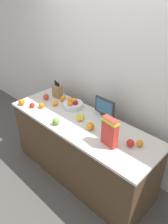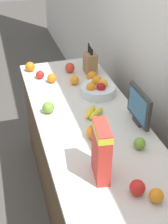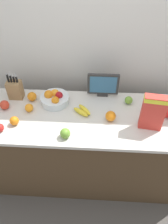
{
  "view_description": "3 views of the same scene",
  "coord_description": "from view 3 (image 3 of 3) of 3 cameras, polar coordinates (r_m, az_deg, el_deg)",
  "views": [
    {
      "loc": [
        1.53,
        -1.52,
        2.32
      ],
      "look_at": [
        0.03,
        0.02,
        1.0
      ],
      "focal_mm": 35.0,
      "sensor_mm": 36.0,
      "label": 1
    },
    {
      "loc": [
        1.62,
        -0.52,
        2.04
      ],
      "look_at": [
        0.04,
        -0.05,
        0.96
      ],
      "focal_mm": 50.0,
      "sensor_mm": 36.0,
      "label": 2
    },
    {
      "loc": [
        0.05,
        -1.35,
        2.17
      ],
      "look_at": [
        -0.03,
        -0.04,
        0.95
      ],
      "focal_mm": 35.0,
      "sensor_mm": 36.0,
      "label": 3
    }
  ],
  "objects": [
    {
      "name": "ground_plane",
      "position": [
        2.55,
        0.72,
        -15.16
      ],
      "size": [
        14.0,
        14.0,
        0.0
      ],
      "primitive_type": "plane",
      "color": "#514C47"
    },
    {
      "name": "wall_back",
      "position": [
        2.1,
        1.83,
        18.48
      ],
      "size": [
        9.0,
        0.06,
        2.6
      ],
      "color": "silver",
      "rests_on": "ground_plane"
    },
    {
      "name": "counter",
      "position": [
        2.2,
        0.82,
        -9.16
      ],
      "size": [
        1.98,
        0.69,
        0.86
      ],
      "color": "#4C3823",
      "rests_on": "ground_plane"
    },
    {
      "name": "knife_block",
      "position": [
        2.11,
        -17.57,
        5.65
      ],
      "size": [
        0.13,
        0.09,
        0.28
      ],
      "color": "#937047",
      "rests_on": "counter"
    },
    {
      "name": "small_monitor",
      "position": [
        2.01,
        5.0,
        7.11
      ],
      "size": [
        0.29,
        0.03,
        0.24
      ],
      "color": "#2D2D2D",
      "rests_on": "counter"
    },
    {
      "name": "cereal_box",
      "position": [
        1.75,
        17.64,
        0.15
      ],
      "size": [
        0.19,
        0.09,
        0.31
      ],
      "rotation": [
        0.0,
        0.0,
        -0.14
      ],
      "color": "red",
      "rests_on": "counter"
    },
    {
      "name": "fruit_bowl",
      "position": [
        2.0,
        -7.7,
        3.54
      ],
      "size": [
        0.26,
        0.26,
        0.12
      ],
      "color": "silver",
      "rests_on": "counter"
    },
    {
      "name": "banana_bunch",
      "position": [
        1.89,
        -0.35,
        0.32
      ],
      "size": [
        0.17,
        0.17,
        0.04
      ],
      "rotation": [
        0.0,
        0.0,
        2.36
      ],
      "color": "yellow",
      "rests_on": "counter"
    },
    {
      "name": "apple_front",
      "position": [
        1.86,
        -21.19,
        -3.85
      ],
      "size": [
        0.07,
        0.07,
        0.07
      ],
      "primitive_type": "sphere",
      "color": "red",
      "rests_on": "counter"
    },
    {
      "name": "apple_rightmost",
      "position": [
        1.69,
        -4.94,
        -5.57
      ],
      "size": [
        0.08,
        0.08,
        0.08
      ],
      "primitive_type": "sphere",
      "color": "#6B9E33",
      "rests_on": "counter"
    },
    {
      "name": "apple_leftmost",
      "position": [
        2.02,
        11.58,
        3.04
      ],
      "size": [
        0.07,
        0.07,
        0.07
      ],
      "primitive_type": "sphere",
      "color": "#6B9E33",
      "rests_on": "counter"
    },
    {
      "name": "apple_by_knife_block",
      "position": [
        2.04,
        -20.05,
        1.75
      ],
      "size": [
        0.08,
        0.08,
        0.08
      ],
      "primitive_type": "sphere",
      "color": "red",
      "rests_on": "counter"
    },
    {
      "name": "apple_rear",
      "position": [
        1.97,
        20.98,
        -0.3
      ],
      "size": [
        0.08,
        0.08,
        0.08
      ],
      "primitive_type": "sphere",
      "color": "red",
      "rests_on": "counter"
    },
    {
      "name": "orange_near_bowl",
      "position": [
        1.96,
        -14.16,
        1.07
      ],
      "size": [
        0.07,
        0.07,
        0.07
      ],
      "primitive_type": "sphere",
      "color": "orange",
      "rests_on": "counter"
    },
    {
      "name": "orange_front_left",
      "position": [
        2.07,
        -13.44,
        3.96
      ],
      "size": [
        0.08,
        0.08,
        0.08
      ],
      "primitive_type": "sphere",
      "color": "orange",
      "rests_on": "counter"
    },
    {
      "name": "orange_back_center",
      "position": [
        1.82,
        6.97,
        -1.07
      ],
      "size": [
        0.09,
        0.09,
        0.09
      ],
      "primitive_type": "sphere",
      "color": "orange",
      "rests_on": "counter"
    },
    {
      "name": "orange_front_right",
      "position": [
        1.87,
        -17.75,
        -2.2
      ],
      "size": [
        0.07,
        0.07,
        0.07
      ],
      "primitive_type": "sphere",
      "color": "orange",
      "rests_on": "counter"
    }
  ]
}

